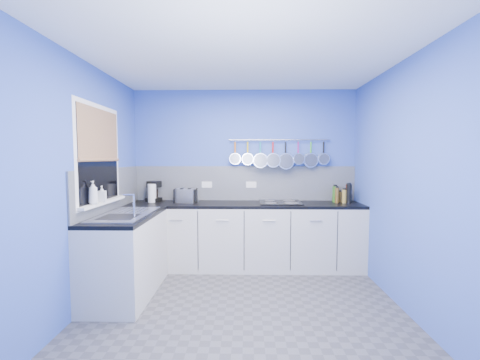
{
  "coord_description": "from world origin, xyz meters",
  "views": [
    {
      "loc": [
        0.03,
        -3.08,
        1.52
      ],
      "look_at": [
        -0.05,
        0.75,
        1.25
      ],
      "focal_mm": 23.42,
      "sensor_mm": 36.0,
      "label": 1
    }
  ],
  "objects_px": {
    "coffee_maker": "(154,191)",
    "hob": "(280,202)",
    "paper_towel": "(152,193)",
    "soap_bottle_a": "(93,193)",
    "canister": "(195,197)",
    "toaster": "(186,196)",
    "soap_bottle_b": "(102,194)"
  },
  "relations": [
    {
      "from": "paper_towel",
      "to": "toaster",
      "type": "height_order",
      "value": "paper_towel"
    },
    {
      "from": "canister",
      "to": "paper_towel",
      "type": "bearing_deg",
      "value": -173.77
    },
    {
      "from": "soap_bottle_a",
      "to": "coffee_maker",
      "type": "xyz_separation_m",
      "value": [
        0.24,
        1.28,
        -0.12
      ]
    },
    {
      "from": "coffee_maker",
      "to": "hob",
      "type": "relative_size",
      "value": 0.51
    },
    {
      "from": "soap_bottle_b",
      "to": "coffee_maker",
      "type": "height_order",
      "value": "soap_bottle_b"
    },
    {
      "from": "paper_towel",
      "to": "canister",
      "type": "height_order",
      "value": "paper_towel"
    },
    {
      "from": "soap_bottle_a",
      "to": "paper_towel",
      "type": "distance_m",
      "value": 1.23
    },
    {
      "from": "soap_bottle_b",
      "to": "toaster",
      "type": "xyz_separation_m",
      "value": [
        0.71,
        1.0,
        -0.14
      ]
    },
    {
      "from": "canister",
      "to": "coffee_maker",
      "type": "bearing_deg",
      "value": 178.59
    },
    {
      "from": "soap_bottle_b",
      "to": "canister",
      "type": "distance_m",
      "value": 1.36
    },
    {
      "from": "paper_towel",
      "to": "soap_bottle_b",
      "type": "bearing_deg",
      "value": -103.28
    },
    {
      "from": "paper_towel",
      "to": "soap_bottle_a",
      "type": "bearing_deg",
      "value": -101.21
    },
    {
      "from": "coffee_maker",
      "to": "soap_bottle_b",
      "type": "bearing_deg",
      "value": -85.48
    },
    {
      "from": "soap_bottle_b",
      "to": "paper_towel",
      "type": "bearing_deg",
      "value": 76.72
    },
    {
      "from": "soap_bottle_a",
      "to": "hob",
      "type": "height_order",
      "value": "soap_bottle_a"
    },
    {
      "from": "soap_bottle_a",
      "to": "hob",
      "type": "relative_size",
      "value": 0.42
    },
    {
      "from": "coffee_maker",
      "to": "hob",
      "type": "distance_m",
      "value": 1.79
    },
    {
      "from": "soap_bottle_a",
      "to": "paper_towel",
      "type": "relative_size",
      "value": 0.93
    },
    {
      "from": "toaster",
      "to": "paper_towel",
      "type": "bearing_deg",
      "value": -167.54
    },
    {
      "from": "soap_bottle_b",
      "to": "paper_towel",
      "type": "distance_m",
      "value": 1.04
    },
    {
      "from": "soap_bottle_a",
      "to": "soap_bottle_b",
      "type": "xyz_separation_m",
      "value": [
        0.0,
        0.19,
        -0.03
      ]
    },
    {
      "from": "coffee_maker",
      "to": "paper_towel",
      "type": "bearing_deg",
      "value": -75.35
    },
    {
      "from": "canister",
      "to": "hob",
      "type": "xyz_separation_m",
      "value": [
        1.2,
        -0.08,
        -0.07
      ]
    },
    {
      "from": "canister",
      "to": "hob",
      "type": "relative_size",
      "value": 0.26
    },
    {
      "from": "soap_bottle_a",
      "to": "paper_towel",
      "type": "height_order",
      "value": "soap_bottle_a"
    },
    {
      "from": "coffee_maker",
      "to": "toaster",
      "type": "bearing_deg",
      "value": 6.57
    },
    {
      "from": "soap_bottle_b",
      "to": "coffee_maker",
      "type": "bearing_deg",
      "value": 77.49
    },
    {
      "from": "toaster",
      "to": "canister",
      "type": "height_order",
      "value": "toaster"
    },
    {
      "from": "coffee_maker",
      "to": "canister",
      "type": "distance_m",
      "value": 0.59
    },
    {
      "from": "soap_bottle_b",
      "to": "coffee_maker",
      "type": "distance_m",
      "value": 1.11
    },
    {
      "from": "hob",
      "to": "soap_bottle_b",
      "type": "bearing_deg",
      "value": -153.9
    },
    {
      "from": "paper_towel",
      "to": "toaster",
      "type": "bearing_deg",
      "value": -1.04
    }
  ]
}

